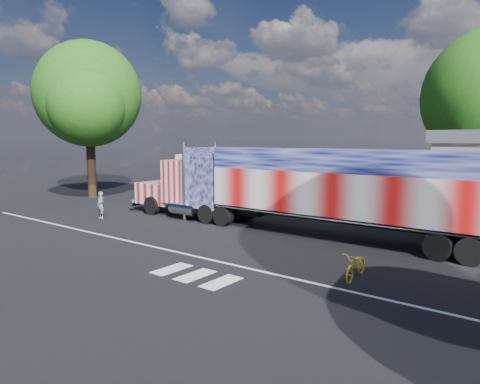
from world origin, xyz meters
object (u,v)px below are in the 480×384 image
Objects in this scene: bicycle at (356,265)px; tree_w_a at (89,95)px; coach_bus at (247,179)px; semi_truck at (296,186)px; woman at (101,205)px.

bicycle is 27.24m from tree_w_a.
bicycle is at bearing -14.50° from tree_w_a.
semi_truck is at bearing -38.45° from coach_bus.
bicycle is (5.54, -5.38, -1.89)m from semi_truck.
coach_bus reaches higher than bicycle.
tree_w_a reaches higher than bicycle.
tree_w_a reaches higher than semi_truck.
semi_truck is 9.79m from coach_bus.
semi_truck is at bearing -3.34° from tree_w_a.
woman is (-11.21, -3.96, -1.56)m from semi_truck.
semi_truck reaches higher than woman.
woman is 16.81m from bicycle.
semi_truck reaches higher than bicycle.
tree_w_a is at bearing 176.66° from semi_truck.
coach_bus is 7.51× the size of woman.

